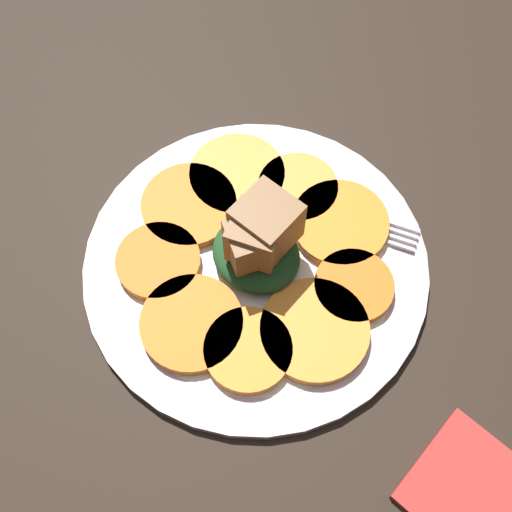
% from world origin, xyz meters
% --- Properties ---
extents(table_slab, '(1.20, 1.20, 0.02)m').
position_xyz_m(table_slab, '(0.00, 0.00, 0.01)').
color(table_slab, black).
rests_on(table_slab, ground).
extents(plate, '(0.30, 0.30, 0.01)m').
position_xyz_m(plate, '(0.00, 0.00, 0.03)').
color(plate, silver).
rests_on(plate, table_slab).
extents(carrot_slice_0, '(0.09, 0.09, 0.01)m').
position_xyz_m(carrot_slice_0, '(-0.08, 0.02, 0.04)').
color(carrot_slice_0, orange).
rests_on(carrot_slice_0, plate).
extents(carrot_slice_1, '(0.07, 0.07, 0.01)m').
position_xyz_m(carrot_slice_1, '(-0.08, -0.04, 0.04)').
color(carrot_slice_1, orange).
rests_on(carrot_slice_1, plate).
extents(carrot_slice_2, '(0.09, 0.09, 0.01)m').
position_xyz_m(carrot_slice_2, '(-0.03, -0.08, 0.04)').
color(carrot_slice_2, orange).
rests_on(carrot_slice_2, plate).
extents(carrot_slice_3, '(0.07, 0.07, 0.01)m').
position_xyz_m(carrot_slice_3, '(0.02, -0.08, 0.04)').
color(carrot_slice_3, '#F99438').
rests_on(carrot_slice_3, plate).
extents(carrot_slice_4, '(0.09, 0.09, 0.01)m').
position_xyz_m(carrot_slice_4, '(0.07, -0.05, 0.04)').
color(carrot_slice_4, '#F9963A').
rests_on(carrot_slice_4, plate).
extents(carrot_slice_5, '(0.09, 0.09, 0.01)m').
position_xyz_m(carrot_slice_5, '(0.08, -0.00, 0.04)').
color(carrot_slice_5, orange).
rests_on(carrot_slice_5, plate).
extents(carrot_slice_6, '(0.07, 0.07, 0.01)m').
position_xyz_m(carrot_slice_6, '(0.06, 0.06, 0.04)').
color(carrot_slice_6, orange).
rests_on(carrot_slice_6, plate).
extents(carrot_slice_7, '(0.09, 0.09, 0.01)m').
position_xyz_m(carrot_slice_7, '(0.00, 0.08, 0.04)').
color(carrot_slice_7, orange).
rests_on(carrot_slice_7, plate).
extents(carrot_slice_8, '(0.07, 0.07, 0.01)m').
position_xyz_m(carrot_slice_8, '(-0.05, 0.07, 0.04)').
color(carrot_slice_8, orange).
rests_on(carrot_slice_8, plate).
extents(center_pile, '(0.08, 0.07, 0.07)m').
position_xyz_m(center_pile, '(-0.00, -0.00, 0.06)').
color(center_pile, '#1E4723').
rests_on(center_pile, plate).
extents(fork, '(0.17, 0.08, 0.00)m').
position_xyz_m(fork, '(-0.02, -0.08, 0.03)').
color(fork, silver).
rests_on(fork, plate).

